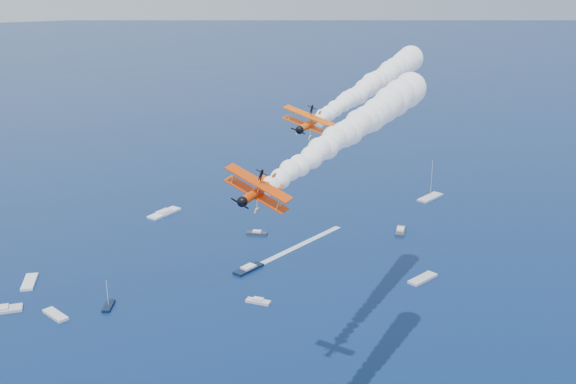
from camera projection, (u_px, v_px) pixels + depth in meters
name	position (u px, v px, depth m)	size (l,w,h in m)	color
biplane_lead	(310.00, 124.00, 113.44)	(8.35, 9.37, 5.64)	#FF5805
biplane_trail	(258.00, 191.00, 81.46)	(7.84, 8.80, 5.30)	#E94004
smoke_trail_lead	(371.00, 86.00, 136.02)	(44.83, 36.26, 10.06)	white
smoke_trail_trail	(354.00, 128.00, 103.65)	(45.76, 35.02, 10.06)	white
spectator_boats	(103.00, 278.00, 186.51)	(215.30, 184.15, 0.70)	silver
boat_wakes	(37.00, 317.00, 166.68)	(151.17, 64.61, 0.04)	white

